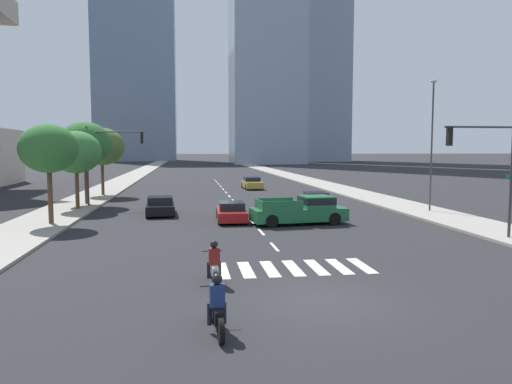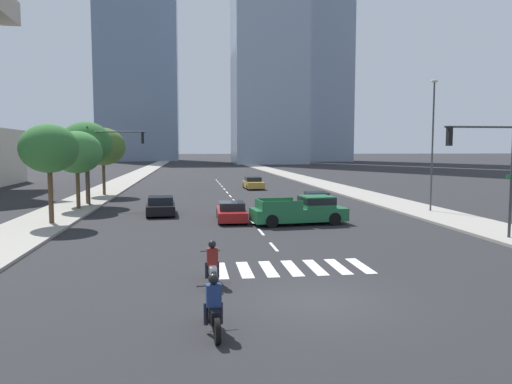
# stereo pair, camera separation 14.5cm
# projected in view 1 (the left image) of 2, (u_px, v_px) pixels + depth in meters

# --- Properties ---
(ground_plane) EXTENTS (800.00, 800.00, 0.00)m
(ground_plane) POSITION_uv_depth(u_px,v_px,m) (322.00, 300.00, 14.35)
(ground_plane) COLOR #232326
(sidewalk_east) EXTENTS (4.00, 260.00, 0.15)m
(sidewalk_east) POSITION_uv_depth(u_px,v_px,m) (364.00, 195.00, 45.71)
(sidewalk_east) COLOR gray
(sidewalk_east) RESTS_ON ground
(sidewalk_west) EXTENTS (4.00, 260.00, 0.15)m
(sidewalk_west) POSITION_uv_depth(u_px,v_px,m) (87.00, 199.00, 42.14)
(sidewalk_west) COLOR gray
(sidewalk_west) RESTS_ON ground
(crosswalk_near) EXTENTS (5.85, 2.45, 0.01)m
(crosswalk_near) POSITION_uv_depth(u_px,v_px,m) (293.00, 268.00, 18.25)
(crosswalk_near) COLOR silver
(crosswalk_near) RESTS_ON ground
(lane_divider_center) EXTENTS (0.14, 50.00, 0.01)m
(lane_divider_center) POSITION_uv_depth(u_px,v_px,m) (229.00, 196.00, 45.86)
(lane_divider_center) COLOR silver
(lane_divider_center) RESTS_ON ground
(motorcycle_lead) EXTENTS (0.70, 2.09, 1.49)m
(motorcycle_lead) POSITION_uv_depth(u_px,v_px,m) (217.00, 309.00, 11.82)
(motorcycle_lead) COLOR black
(motorcycle_lead) RESTS_ON ground
(motorcycle_trailing) EXTENTS (0.70, 2.08, 1.49)m
(motorcycle_trailing) POSITION_uv_depth(u_px,v_px,m) (214.00, 267.00, 16.05)
(motorcycle_trailing) COLOR black
(motorcycle_trailing) RESTS_ON ground
(pickup_truck) EXTENTS (5.81, 2.56, 1.67)m
(pickup_truck) POSITION_uv_depth(u_px,v_px,m) (303.00, 210.00, 28.87)
(pickup_truck) COLOR #1E6038
(pickup_truck) RESTS_ON ground
(sedan_gold_0) EXTENTS (2.03, 4.46, 1.32)m
(sedan_gold_0) POSITION_uv_depth(u_px,v_px,m) (252.00, 183.00, 54.04)
(sedan_gold_0) COLOR #B28E38
(sedan_gold_0) RESTS_ON ground
(sedan_red_1) EXTENTS (1.88, 4.28, 1.22)m
(sedan_red_1) POSITION_uv_depth(u_px,v_px,m) (231.00, 212.00, 30.04)
(sedan_red_1) COLOR maroon
(sedan_red_1) RESTS_ON ground
(sedan_gold_2) EXTENTS (2.11, 4.61, 1.19)m
(sedan_gold_2) POSITION_uv_depth(u_px,v_px,m) (316.00, 201.00, 36.66)
(sedan_gold_2) COLOR #B28E38
(sedan_gold_2) RESTS_ON ground
(sedan_black_3) EXTENTS (2.06, 4.30, 1.27)m
(sedan_black_3) POSITION_uv_depth(u_px,v_px,m) (160.00, 206.00, 32.89)
(sedan_black_3) COLOR black
(sedan_black_3) RESTS_ON ground
(traffic_signal_near) EXTENTS (3.88, 0.28, 5.79)m
(traffic_signal_near) POSITION_uv_depth(u_px,v_px,m) (488.00, 158.00, 23.29)
(traffic_signal_near) COLOR #333335
(traffic_signal_near) RESTS_ON sidewalk_east
(traffic_signal_far) EXTENTS (4.66, 0.28, 6.04)m
(traffic_signal_far) POSITION_uv_depth(u_px,v_px,m) (109.00, 151.00, 36.90)
(traffic_signal_far) COLOR #333335
(traffic_signal_far) RESTS_ON sidewalk_west
(street_lamp_east) EXTENTS (0.50, 0.24, 9.09)m
(street_lamp_east) POSITION_uv_depth(u_px,v_px,m) (432.00, 137.00, 33.54)
(street_lamp_east) COLOR #3F3F42
(street_lamp_east) RESTS_ON sidewalk_east
(street_tree_nearest) EXTENTS (3.33, 3.33, 5.78)m
(street_tree_nearest) POSITION_uv_depth(u_px,v_px,m) (49.00, 149.00, 27.88)
(street_tree_nearest) COLOR #4C3823
(street_tree_nearest) RESTS_ON sidewalk_west
(street_tree_second) EXTENTS (3.60, 3.60, 5.63)m
(street_tree_second) POSITION_uv_depth(u_px,v_px,m) (76.00, 152.00, 34.76)
(street_tree_second) COLOR #4C3823
(street_tree_second) RESTS_ON sidewalk_west
(street_tree_third) EXTENTS (4.04, 4.04, 6.46)m
(street_tree_third) POSITION_uv_depth(u_px,v_px,m) (85.00, 144.00, 37.92)
(street_tree_third) COLOR #4C3823
(street_tree_third) RESTS_ON sidewalk_west
(street_tree_fourth) EXTENTS (4.16, 4.16, 6.32)m
(street_tree_fourth) POSITION_uv_depth(u_px,v_px,m) (102.00, 147.00, 45.31)
(street_tree_fourth) COLOR #4C3823
(street_tree_fourth) RESTS_ON sidewalk_west
(office_tower_left_skyline) EXTENTS (28.42, 20.41, 97.71)m
(office_tower_left_skyline) POSITION_uv_depth(u_px,v_px,m) (135.00, 40.00, 174.46)
(office_tower_left_skyline) COLOR slate
(office_tower_left_skyline) RESTS_ON ground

